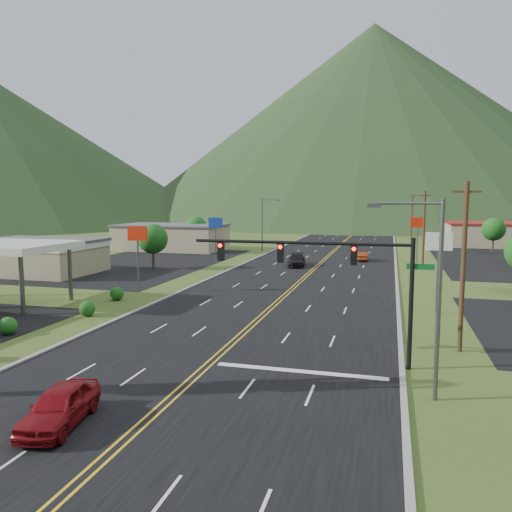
% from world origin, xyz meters
% --- Properties ---
extents(ground, '(500.00, 500.00, 0.00)m').
position_xyz_m(ground, '(0.00, 0.00, 0.00)').
color(ground, '#2D3F16').
rests_on(ground, ground).
extents(road, '(20.00, 460.00, 0.04)m').
position_xyz_m(road, '(0.00, 0.00, 0.00)').
color(road, black).
rests_on(road, ground).
extents(traffic_signal, '(13.10, 0.43, 7.00)m').
position_xyz_m(traffic_signal, '(6.48, 14.00, 5.33)').
color(traffic_signal, black).
rests_on(traffic_signal, ground).
extents(streetlight_east, '(3.28, 0.25, 9.00)m').
position_xyz_m(streetlight_east, '(11.18, 10.00, 5.18)').
color(streetlight_east, '#59595E').
rests_on(streetlight_east, ground).
extents(streetlight_west, '(3.28, 0.25, 9.00)m').
position_xyz_m(streetlight_west, '(-11.68, 70.00, 5.18)').
color(streetlight_west, '#59595E').
rests_on(streetlight_west, ground).
extents(gas_canopy, '(10.00, 8.00, 5.30)m').
position_xyz_m(gas_canopy, '(-22.00, 22.00, 4.87)').
color(gas_canopy, white).
rests_on(gas_canopy, ground).
extents(building_west_mid, '(14.40, 10.40, 4.10)m').
position_xyz_m(building_west_mid, '(-32.00, 38.00, 2.27)').
color(building_west_mid, tan).
rests_on(building_west_mid, ground).
extents(building_west_far, '(18.40, 11.40, 4.50)m').
position_xyz_m(building_west_far, '(-28.00, 68.00, 2.26)').
color(building_west_far, tan).
rests_on(building_west_far, ground).
extents(building_east_far, '(16.40, 12.40, 4.50)m').
position_xyz_m(building_east_far, '(28.00, 90.00, 2.26)').
color(building_east_far, tan).
rests_on(building_east_far, ground).
extents(pole_sign_west_a, '(2.00, 0.18, 6.40)m').
position_xyz_m(pole_sign_west_a, '(-14.00, 30.00, 5.05)').
color(pole_sign_west_a, '#59595E').
rests_on(pole_sign_west_a, ground).
extents(pole_sign_west_b, '(2.00, 0.18, 6.40)m').
position_xyz_m(pole_sign_west_b, '(-14.00, 52.00, 5.05)').
color(pole_sign_west_b, '#59595E').
rests_on(pole_sign_west_b, ground).
extents(pole_sign_east_a, '(2.00, 0.18, 6.40)m').
position_xyz_m(pole_sign_east_a, '(13.00, 28.00, 5.05)').
color(pole_sign_east_a, '#59595E').
rests_on(pole_sign_east_a, ground).
extents(pole_sign_east_b, '(2.00, 0.18, 6.40)m').
position_xyz_m(pole_sign_east_b, '(13.00, 60.00, 5.05)').
color(pole_sign_east_b, '#59595E').
rests_on(pole_sign_east_b, ground).
extents(tree_west_a, '(3.84, 3.84, 5.82)m').
position_xyz_m(tree_west_a, '(-20.00, 45.00, 3.89)').
color(tree_west_a, '#382314').
rests_on(tree_west_a, ground).
extents(tree_west_b, '(3.84, 3.84, 5.82)m').
position_xyz_m(tree_west_b, '(-25.00, 72.00, 3.89)').
color(tree_west_b, '#382314').
rests_on(tree_west_b, ground).
extents(tree_east_b, '(3.84, 3.84, 5.82)m').
position_xyz_m(tree_east_b, '(26.00, 78.00, 3.89)').
color(tree_east_b, '#382314').
rests_on(tree_east_b, ground).
extents(utility_pole_a, '(1.60, 0.28, 10.00)m').
position_xyz_m(utility_pole_a, '(13.50, 18.00, 5.13)').
color(utility_pole_a, '#382314').
rests_on(utility_pole_a, ground).
extents(utility_pole_b, '(1.60, 0.28, 10.00)m').
position_xyz_m(utility_pole_b, '(13.50, 55.00, 5.13)').
color(utility_pole_b, '#382314').
rests_on(utility_pole_b, ground).
extents(utility_pole_c, '(1.60, 0.28, 10.00)m').
position_xyz_m(utility_pole_c, '(13.50, 95.00, 5.13)').
color(utility_pole_c, '#382314').
rests_on(utility_pole_c, ground).
extents(utility_pole_d, '(1.60, 0.28, 10.00)m').
position_xyz_m(utility_pole_d, '(13.50, 135.00, 5.13)').
color(utility_pole_d, '#382314').
rests_on(utility_pole_d, ground).
extents(mountain_n, '(220.00, 220.00, 85.00)m').
position_xyz_m(mountain_n, '(0.00, 220.00, 42.50)').
color(mountain_n, '#193618').
rests_on(mountain_n, ground).
extents(car_red_near, '(2.59, 4.82, 1.56)m').
position_xyz_m(car_red_near, '(-3.13, 3.38, 0.78)').
color(car_red_near, maroon).
rests_on(car_red_near, ground).
extents(car_dark_mid, '(2.95, 5.68, 1.57)m').
position_xyz_m(car_dark_mid, '(-2.64, 52.13, 0.79)').
color(car_dark_mid, black).
rests_on(car_dark_mid, ground).
extents(car_red_far, '(1.39, 3.92, 1.29)m').
position_xyz_m(car_red_far, '(5.62, 60.42, 0.64)').
color(car_red_far, maroon).
rests_on(car_red_far, ground).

